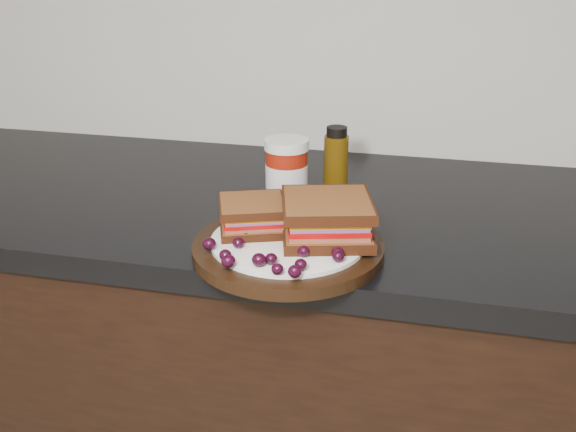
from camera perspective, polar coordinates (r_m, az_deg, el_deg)
name	(u,v)px	position (r m, az deg, el deg)	size (l,w,h in m)	color
base_cabinets	(313,413)	(1.38, 2.21, -17.06)	(3.96, 0.58, 0.86)	black
countertop	(316,211)	(1.15, 2.54, 0.44)	(3.98, 0.60, 0.04)	black
plate	(288,248)	(0.94, 0.00, -2.86)	(0.28, 0.28, 0.02)	black
sandwich_left	(252,215)	(0.96, -3.18, 0.06)	(0.10, 0.10, 0.04)	brown
sandwich_right	(327,218)	(0.93, 3.48, -0.22)	(0.13, 0.13, 0.06)	brown
grape_0	(209,244)	(0.90, -7.01, -2.47)	(0.02, 0.02, 0.02)	black
grape_1	(238,243)	(0.91, -4.45, -2.38)	(0.02, 0.02, 0.02)	black
grape_2	(225,255)	(0.87, -5.60, -3.47)	(0.02, 0.02, 0.02)	black
grape_3	(228,261)	(0.85, -5.32, -4.01)	(0.02, 0.02, 0.02)	black
grape_4	(259,260)	(0.85, -2.60, -3.91)	(0.02, 0.02, 0.02)	black
grape_5	(271,259)	(0.86, -1.50, -3.82)	(0.02, 0.02, 0.02)	black
grape_6	(277,269)	(0.83, -0.95, -4.73)	(0.02, 0.02, 0.02)	black
grape_7	(295,271)	(0.82, 0.61, -4.95)	(0.02, 0.02, 0.02)	black
grape_8	(301,265)	(0.84, 1.14, -4.35)	(0.02, 0.02, 0.02)	black
grape_9	(304,251)	(0.88, 1.40, -3.14)	(0.02, 0.02, 0.02)	black
grape_10	(338,256)	(0.87, 4.49, -3.59)	(0.02, 0.02, 0.02)	black
grape_11	(338,252)	(0.88, 4.44, -3.24)	(0.02, 0.02, 0.02)	black
grape_12	(338,247)	(0.89, 4.44, -2.74)	(0.02, 0.02, 0.02)	black
grape_13	(356,239)	(0.92, 6.10, -2.05)	(0.02, 0.02, 0.02)	black
grape_14	(340,229)	(0.95, 4.65, -1.14)	(0.02, 0.02, 0.02)	black
grape_15	(330,232)	(0.94, 3.75, -1.40)	(0.02, 0.02, 0.02)	black
grape_16	(268,218)	(0.98, -1.81, -0.21)	(0.02, 0.02, 0.01)	black
grape_17	(269,219)	(0.97, -1.74, -0.30)	(0.02, 0.02, 0.02)	black
grape_18	(246,218)	(0.98, -3.71, -0.19)	(0.02, 0.02, 0.02)	black
grape_19	(241,223)	(0.97, -4.23, -0.59)	(0.02, 0.02, 0.02)	black
grape_20	(250,233)	(0.93, -3.41, -1.56)	(0.02, 0.02, 0.02)	black
grape_21	(246,236)	(0.93, -3.79, -1.79)	(0.02, 0.02, 0.01)	black
grape_22	(257,221)	(0.97, -2.80, -0.48)	(0.02, 0.02, 0.02)	black
grape_23	(234,218)	(0.98, -4.80, -0.18)	(0.02, 0.02, 0.02)	black
grape_24	(236,229)	(0.95, -4.60, -1.12)	(0.02, 0.02, 0.02)	black
condiment_jar	(287,171)	(1.11, -0.13, 4.02)	(0.08, 0.08, 0.11)	maroon
oil_bottle	(336,160)	(1.16, 4.28, 4.96)	(0.04, 0.04, 0.12)	#483007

